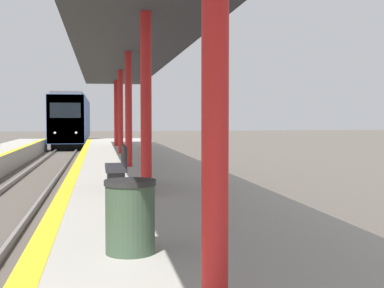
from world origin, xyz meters
name	(u,v)px	position (x,y,z in m)	size (l,w,h in m)	color
train	(73,120)	(0.00, 48.53, 2.21)	(2.67, 22.04, 4.35)	black
station_canopy	(128,51)	(3.27, 15.74, 4.49)	(3.36, 31.90, 3.81)	red
trash_bin	(130,216)	(2.70, 4.79, 1.27)	(0.58, 0.58, 0.83)	#384C38
bench	(118,165)	(2.77, 10.56, 1.34)	(0.44, 1.63, 0.92)	#28282D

